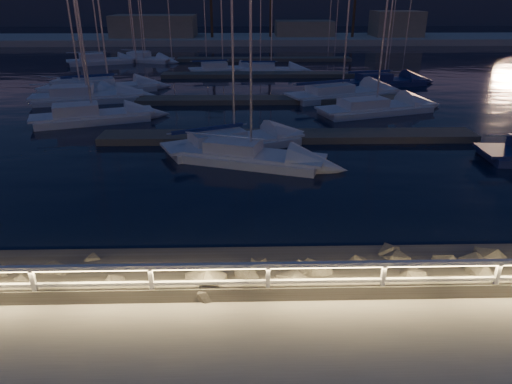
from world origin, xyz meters
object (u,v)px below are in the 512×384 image
(sailboat_b, at_px, (247,155))
(sailboat_g, at_px, (382,81))
(guard_rail, at_px, (343,272))
(sailboat_f, at_px, (85,96))
(sailboat_a, at_px, (90,115))
(sailboat_j, at_px, (106,87))
(sailboat_e, at_px, (79,90))
(sailboat_l, at_px, (339,93))
(sailboat_k, at_px, (269,69))
(sailboat_n, at_px, (221,69))
(sailboat_c, at_px, (231,141))
(sailboat_h, at_px, (373,107))
(sailboat_m, at_px, (144,58))
(sailboat_i, at_px, (99,60))

(sailboat_b, xyz_separation_m, sailboat_g, (12.65, 20.74, 0.01))
(guard_rail, bearing_deg, sailboat_f, 119.72)
(sailboat_a, xyz_separation_m, sailboat_j, (-1.66, 10.10, -0.00))
(sailboat_e, xyz_separation_m, sailboat_l, (21.79, -1.89, 0.00))
(sailboat_k, distance_m, sailboat_n, 5.21)
(sailboat_g, height_order, sailboat_l, sailboat_l)
(sailboat_c, distance_m, sailboat_j, 19.51)
(sailboat_f, bearing_deg, guard_rail, -72.03)
(sailboat_h, relative_size, sailboat_l, 0.92)
(sailboat_n, bearing_deg, sailboat_b, -98.33)
(sailboat_e, bearing_deg, sailboat_k, 47.12)
(sailboat_f, distance_m, sailboat_k, 20.74)
(sailboat_b, xyz_separation_m, sailboat_m, (-12.63, 37.33, 0.01))
(sailboat_e, distance_m, sailboat_n, 16.35)
(sailboat_f, distance_m, sailboat_i, 21.59)
(sailboat_n, bearing_deg, sailboat_h, -71.19)
(sailboat_f, xyz_separation_m, sailboat_h, (21.90, -4.28, -0.04))
(sailboat_j, bearing_deg, sailboat_b, -78.70)
(guard_rail, bearing_deg, sailboat_l, 79.08)
(sailboat_f, distance_m, sailboat_g, 26.19)
(sailboat_g, bearing_deg, sailboat_l, -145.74)
(sailboat_c, relative_size, sailboat_i, 1.00)
(sailboat_m, xyz_separation_m, sailboat_n, (10.01, -8.58, -0.02))
(sailboat_i, xyz_separation_m, sailboat_k, (20.33, -7.08, -0.07))
(sailboat_m, height_order, sailboat_n, sailboat_n)
(sailboat_g, height_order, sailboat_n, sailboat_g)
(sailboat_a, xyz_separation_m, sailboat_i, (-7.29, 27.33, 0.00))
(sailboat_h, bearing_deg, sailboat_e, 145.17)
(sailboat_j, height_order, sailboat_l, sailboat_l)
(sailboat_e, height_order, sailboat_f, sailboat_f)
(sailboat_f, relative_size, sailboat_h, 0.99)
(sailboat_f, bearing_deg, sailboat_b, -60.37)
(guard_rail, relative_size, sailboat_l, 2.76)
(sailboat_a, distance_m, sailboat_k, 24.08)
(sailboat_n, bearing_deg, sailboat_g, -41.23)
(sailboat_a, relative_size, sailboat_g, 0.96)
(sailboat_f, xyz_separation_m, sailboat_m, (0.16, 22.81, -0.03))
(sailboat_a, bearing_deg, sailboat_e, 93.70)
(guard_rail, xyz_separation_m, sailboat_g, (10.27, 32.81, -0.94))
(sailboat_g, xyz_separation_m, sailboat_h, (-3.54, -10.51, -0.00))
(sailboat_k, height_order, sailboat_l, sailboat_l)
(sailboat_k, height_order, sailboat_n, sailboat_n)
(sailboat_k, height_order, sailboat_m, sailboat_k)
(guard_rail, xyz_separation_m, sailboat_n, (-5.01, 40.82, -0.95))
(sailboat_a, relative_size, sailboat_h, 0.91)
(sailboat_a, xyz_separation_m, sailboat_m, (-2.17, 29.13, -0.03))
(sailboat_c, height_order, sailboat_h, sailboat_h)
(sailboat_f, xyz_separation_m, sailboat_k, (15.37, 13.93, -0.07))
(sailboat_c, xyz_separation_m, sailboat_f, (-11.89, 12.18, 0.05))
(guard_rail, bearing_deg, sailboat_b, 101.17)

